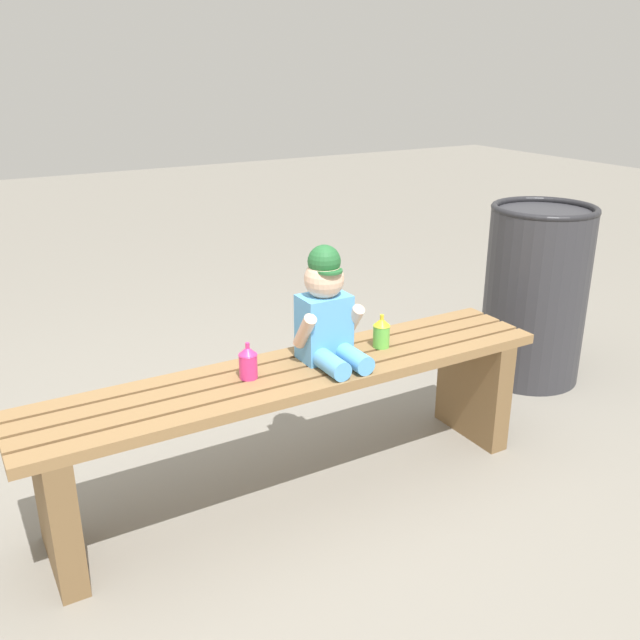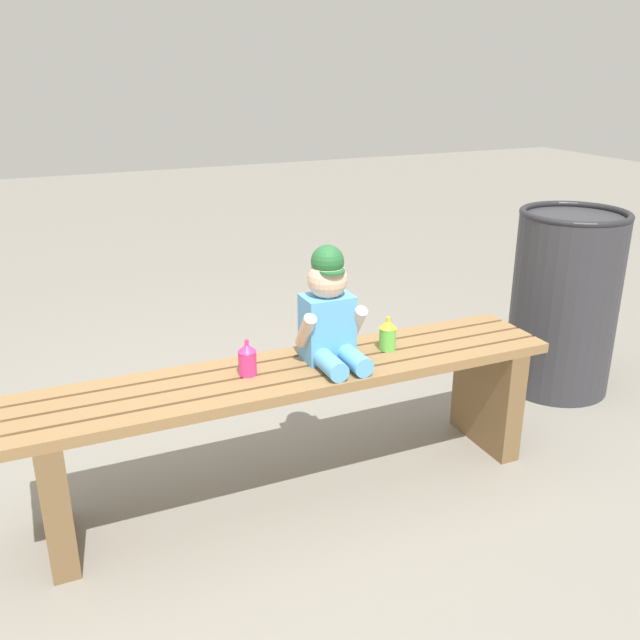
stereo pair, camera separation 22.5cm
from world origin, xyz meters
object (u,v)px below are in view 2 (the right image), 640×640
(sippy_cup_left, at_px, (247,358))
(sippy_cup_right, at_px, (388,334))
(park_bench, at_px, (297,407))
(child_figure, at_px, (330,312))
(trash_bin, at_px, (564,301))

(sippy_cup_left, distance_m, sippy_cup_right, 0.53)
(park_bench, relative_size, child_figure, 4.59)
(park_bench, xyz_separation_m, child_figure, (0.13, 0.02, 0.33))
(child_figure, xyz_separation_m, sippy_cup_right, (0.23, 0.00, -0.12))
(child_figure, height_order, sippy_cup_left, child_figure)
(child_figure, height_order, sippy_cup_right, child_figure)
(child_figure, distance_m, sippy_cup_left, 0.32)
(trash_bin, bearing_deg, child_figure, -168.07)
(child_figure, distance_m, trash_bin, 1.35)
(sippy_cup_right, xyz_separation_m, trash_bin, (1.07, 0.27, -0.11))
(sippy_cup_left, relative_size, trash_bin, 0.15)
(park_bench, relative_size, sippy_cup_left, 14.98)
(park_bench, bearing_deg, sippy_cup_right, 2.46)
(park_bench, height_order, sippy_cup_left, sippy_cup_left)
(park_bench, xyz_separation_m, sippy_cup_right, (0.36, 0.02, 0.21))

